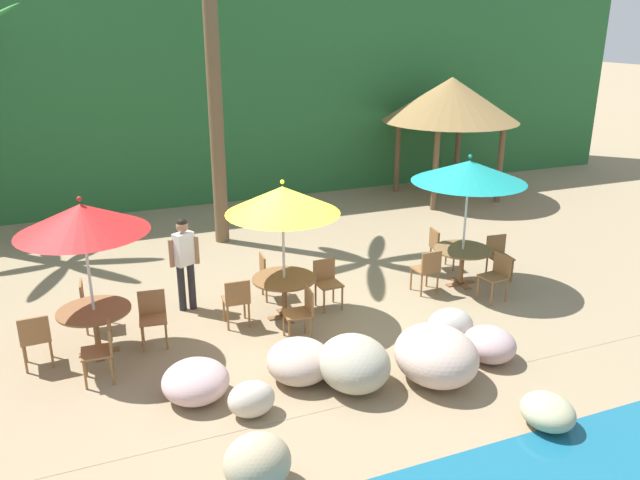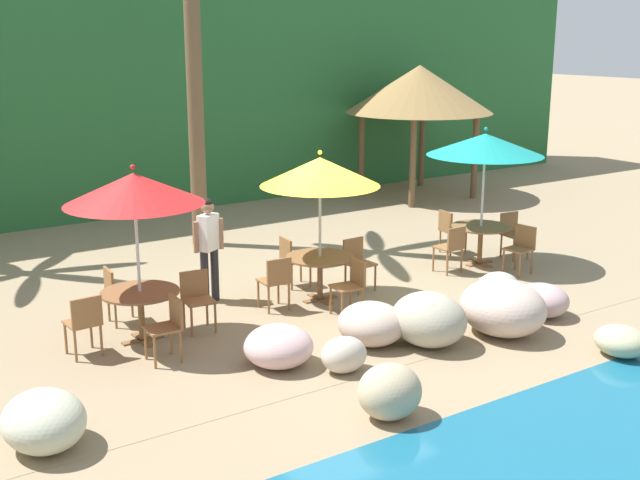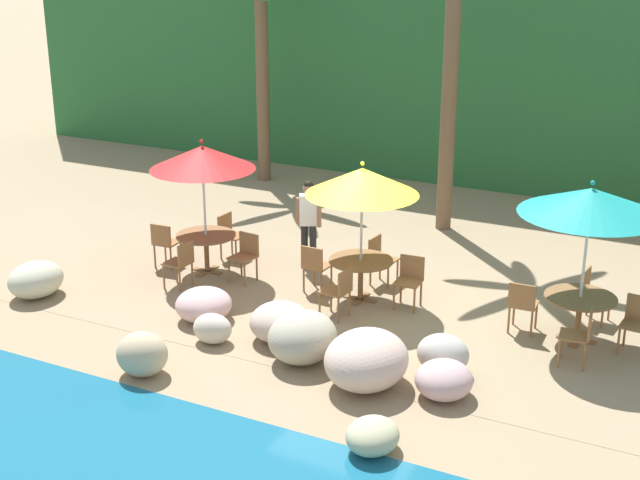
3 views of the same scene
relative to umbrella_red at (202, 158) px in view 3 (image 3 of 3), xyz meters
name	(u,v)px [view 3 (image 3 of 3)]	position (x,y,z in m)	size (l,w,h in m)	color
ground_plane	(362,306)	(3.23, -0.14, -2.19)	(120.00, 120.00, 0.00)	#937F60
terrace_deck	(362,306)	(3.23, -0.14, -2.19)	(18.00, 5.20, 0.01)	#937F60
foliage_backdrop	(517,61)	(3.23, 8.86, 0.81)	(28.00, 2.40, 6.00)	#286633
rock_seawall	(237,329)	(2.18, -2.43, -1.87)	(15.73, 3.13, 0.80)	#B4B289
umbrella_red	(202,158)	(0.00, 0.00, 0.00)	(1.90, 1.90, 2.52)	silver
dining_table_red	(206,241)	(0.00, 0.00, -1.58)	(1.10, 1.10, 0.74)	brown
chair_red_seaward	(246,254)	(0.85, -0.01, -1.68)	(0.47, 0.47, 0.87)	olive
chair_red_inland	(230,233)	(-0.04, 0.85, -1.68)	(0.45, 0.45, 0.87)	olive
chair_red_left	(165,241)	(-0.84, -0.14, -1.68)	(0.44, 0.45, 0.87)	olive
chair_red_right	(181,261)	(0.05, -0.85, -1.68)	(0.45, 0.44, 0.87)	olive
umbrella_yellow	(362,181)	(3.09, 0.10, -0.08)	(1.90, 1.90, 2.46)	silver
dining_table_yellow	(361,267)	(3.09, 0.10, -1.58)	(1.10, 1.10, 0.74)	brown
chair_yellow_seaward	(410,278)	(3.93, 0.23, -1.68)	(0.44, 0.45, 0.87)	olive
chair_yellow_inland	(380,256)	(3.07, 0.95, -1.68)	(0.46, 0.46, 0.87)	olive
chair_yellow_left	(315,265)	(2.23, 0.05, -1.68)	(0.44, 0.45, 0.87)	olive
chair_yellow_right	(340,289)	(3.10, -0.76, -1.68)	(0.46, 0.46, 0.87)	olive
umbrella_teal	(591,201)	(6.74, 0.17, 0.07)	(2.12, 2.12, 2.57)	silver
dining_table_teal	(580,304)	(6.74, 0.17, -1.58)	(1.10, 1.10, 0.74)	brown
chair_teal_seaward	(638,320)	(7.60, 0.18, -1.68)	(0.46, 0.46, 0.87)	olive
chair_teal_inland	(591,291)	(6.76, 1.02, -1.68)	(0.48, 0.47, 0.87)	olive
chair_teal_left	(523,303)	(5.90, 0.04, -1.68)	(0.44, 0.45, 0.87)	olive
chair_teal_right	(581,333)	(6.94, -0.66, -1.68)	(0.48, 0.47, 0.87)	olive
palm_tree_nearest	(262,34)	(-2.32, 6.10, 1.44)	(3.56, 3.32, 5.30)	brown
palm_tree_second	(454,0)	(3.03, 4.47, 2.53)	(3.84, 3.56, 7.02)	brown
waiter_in_white	(309,218)	(1.59, 1.05, -1.20)	(0.52, 0.34, 1.70)	#232328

